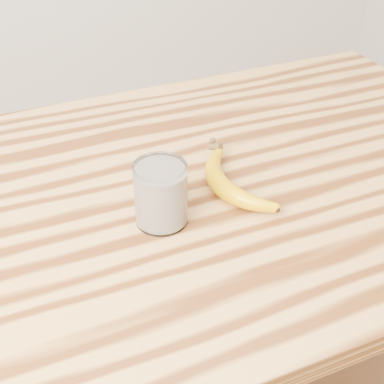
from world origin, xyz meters
name	(u,v)px	position (x,y,z in m)	size (l,w,h in m)	color
table	(214,233)	(0.00, 0.00, 0.77)	(1.20, 0.80, 0.90)	#B57F40
smoothie_glass	(161,195)	(-0.13, -0.08, 0.95)	(0.08, 0.08, 0.10)	white
banana	(221,186)	(-0.01, -0.05, 0.92)	(0.10, 0.28, 0.03)	#C88C00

